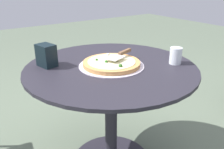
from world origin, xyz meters
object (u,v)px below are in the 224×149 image
at_px(pizza_on_tray, 112,63).
at_px(pizza_server, 120,54).
at_px(drinking_cup, 176,56).
at_px(napkin_dispenser, 46,55).
at_px(patio_table, 111,95).

height_order(pizza_on_tray, pizza_server, pizza_server).
distance_m(drinking_cup, napkin_dispenser, 0.72).
bearing_deg(napkin_dispenser, patio_table, 42.53).
bearing_deg(drinking_cup, pizza_server, -37.36).
xyz_separation_m(pizza_server, napkin_dispenser, (0.37, -0.19, 0.01)).
bearing_deg(drinking_cup, napkin_dispenser, -31.50).
relative_size(patio_table, drinking_cup, 10.23).
relative_size(drinking_cup, napkin_dispenser, 0.76).
distance_m(pizza_on_tray, pizza_server, 0.08).
height_order(pizza_on_tray, napkin_dispenser, napkin_dispenser).
xyz_separation_m(pizza_on_tray, drinking_cup, (-0.32, 0.18, 0.03)).
bearing_deg(drinking_cup, patio_table, -29.34).
distance_m(patio_table, napkin_dispenser, 0.43).
bearing_deg(pizza_on_tray, patio_table, -56.98).
xyz_separation_m(pizza_on_tray, pizza_server, (-0.07, -0.02, 0.04)).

